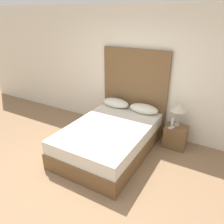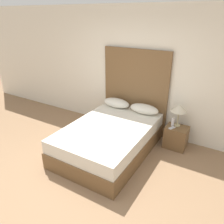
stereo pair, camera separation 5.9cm
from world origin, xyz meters
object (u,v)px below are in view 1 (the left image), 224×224
phone_on_bed (100,117)px  nightstand (176,137)px  bed (109,139)px  table_lamp (179,108)px  phone_on_nightstand (172,127)px

phone_on_bed → nightstand: size_ratio=0.36×
bed → phone_on_bed: phone_on_bed is taller
bed → table_lamp: bearing=40.0°
nightstand → table_lamp: 0.61m
bed → phone_on_bed: (-0.36, 0.22, 0.29)m
table_lamp → phone_on_nightstand: bearing=-109.6°
phone_on_bed → phone_on_nightstand: 1.45m
phone_on_bed → phone_on_nightstand: (1.36, 0.51, -0.11)m
nightstand → phone_on_bed: bearing=-157.4°
phone_on_bed → nightstand: bearing=22.6°
bed → phone_on_nightstand: (1.00, 0.73, 0.18)m
phone_on_bed → table_lamp: size_ratio=0.35×
table_lamp → phone_on_nightstand: size_ratio=2.81×
table_lamp → phone_on_nightstand: 0.41m
phone_on_bed → nightstand: (1.44, 0.60, -0.34)m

